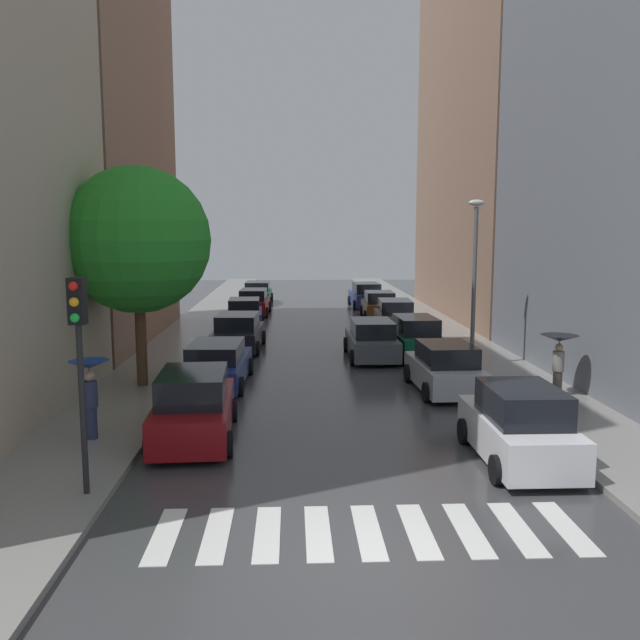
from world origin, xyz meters
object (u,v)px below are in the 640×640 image
object	(u,v)px
pedestrian_foreground	(90,383)
parked_car_right_nearest	(519,427)
car_midroad	(372,340)
parked_car_left_fifth	(254,303)
parked_car_right_sixth	(366,296)
parked_car_left_second	(217,365)
street_tree_left	(137,240)
parked_car_left_nearest	(194,408)
parked_car_left_fourth	(245,315)
parked_car_right_fourth	(395,317)
lamp_post_right	(475,270)
parked_car_right_second	(445,369)
traffic_light_left_corner	(79,338)
parked_car_left_sixth	(258,293)
parked_car_left_third	(238,333)
parked_car_right_fifth	(379,306)
pedestrian_near_tree	(559,349)

from	to	relation	value
pedestrian_foreground	parked_car_right_nearest	bearing A→B (deg)	115.40
car_midroad	pedestrian_foreground	xyz separation A→B (m)	(-8.35, -10.77, 0.82)
parked_car_left_fifth	pedestrian_foreground	distance (m)	25.41
parked_car_right_sixth	parked_car_left_second	bearing A→B (deg)	159.34
car_midroad	street_tree_left	size ratio (longest dim) A/B	0.62
parked_car_right_nearest	pedestrian_foreground	bearing A→B (deg)	80.34
parked_car_right_nearest	street_tree_left	bearing A→B (deg)	53.85
parked_car_left_nearest	parked_car_left_fifth	distance (m)	25.00
parked_car_left_fourth	street_tree_left	xyz separation A→B (m)	(-2.48, -13.56, 4.23)
parked_car_left_nearest	car_midroad	distance (m)	12.01
parked_car_right_fourth	lamp_post_right	bearing A→B (deg)	-167.51
car_midroad	parked_car_right_nearest	bearing A→B (deg)	-171.53
parked_car_left_nearest	parked_car_right_second	world-z (taller)	parked_car_left_nearest
parked_car_right_sixth	traffic_light_left_corner	xyz separation A→B (m)	(-9.23, -32.49, 2.50)
parked_car_left_second	parked_car_left_sixth	bearing A→B (deg)	1.89
parked_car_right_fourth	parked_car_right_sixth	distance (m)	11.52
parked_car_left_third	pedestrian_foreground	bearing A→B (deg)	171.30
parked_car_left_fourth	parked_car_left_fifth	bearing A→B (deg)	-3.67
parked_car_left_fourth	street_tree_left	size ratio (longest dim) A/B	0.57
parked_car_right_nearest	parked_car_right_fifth	world-z (taller)	parked_car_right_nearest
parked_car_left_fourth	street_tree_left	world-z (taller)	street_tree_left
pedestrian_near_tree	parked_car_left_fourth	bearing A→B (deg)	110.12
parked_car_left_fifth	parked_car_left_nearest	bearing A→B (deg)	-178.49
parked_car_left_nearest	parked_car_right_fifth	xyz separation A→B (m)	(7.78, 22.88, -0.07)
parked_car_left_third	parked_car_left_fourth	distance (m)	6.40
street_tree_left	parked_car_right_nearest	bearing A→B (deg)	-36.16
parked_car_right_sixth	traffic_light_left_corner	world-z (taller)	traffic_light_left_corner
parked_car_right_second	parked_car_right_fourth	distance (m)	12.46
parked_car_right_second	parked_car_left_sixth	bearing A→B (deg)	13.80
parked_car_right_sixth	pedestrian_near_tree	bearing A→B (deg)	-174.64
pedestrian_foreground	parked_car_right_fifth	bearing A→B (deg)	-168.91
car_midroad	lamp_post_right	bearing A→B (deg)	-124.02
parked_car_right_sixth	pedestrian_foreground	distance (m)	30.71
parked_car_left_fifth	parked_car_right_fifth	world-z (taller)	parked_car_right_fifth
parked_car_left_second	street_tree_left	size ratio (longest dim) A/B	0.67
traffic_light_left_corner	pedestrian_near_tree	bearing A→B (deg)	30.23
parked_car_right_sixth	street_tree_left	distance (m)	25.69
parked_car_left_nearest	car_midroad	world-z (taller)	parked_car_left_nearest
parked_car_left_sixth	parked_car_right_nearest	size ratio (longest dim) A/B	1.12
parked_car_right_sixth	parked_car_right_fifth	bearing A→B (deg)	179.49
parked_car_right_nearest	parked_car_right_fourth	distance (m)	19.20
pedestrian_near_tree	street_tree_left	distance (m)	13.97
lamp_post_right	parked_car_right_sixth	bearing A→B (deg)	94.91
parked_car_left_second	street_tree_left	bearing A→B (deg)	102.36
parked_car_left_nearest	parked_car_right_nearest	xyz separation A→B (m)	(7.73, -2.01, 0.00)
car_midroad	pedestrian_foreground	bearing A→B (deg)	142.07
parked_car_left_fourth	parked_car_right_fifth	distance (m)	8.73
parked_car_left_nearest	parked_car_right_second	xyz separation A→B (m)	(7.58, 4.74, -0.07)
lamp_post_right	pedestrian_near_tree	bearing A→B (deg)	-72.51
parked_car_left_fifth	pedestrian_near_tree	bearing A→B (deg)	-151.69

